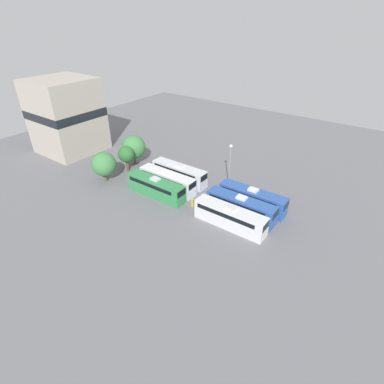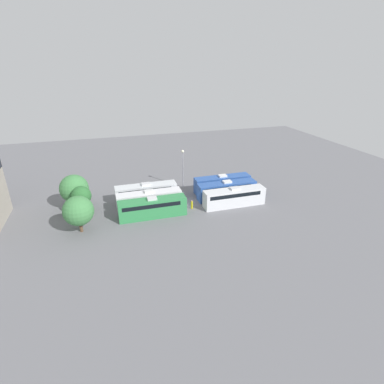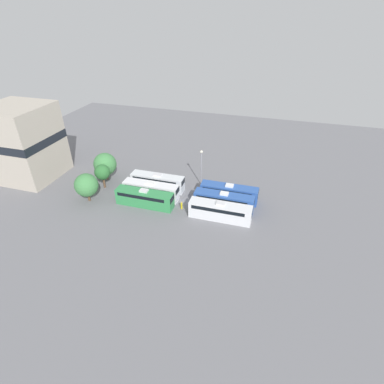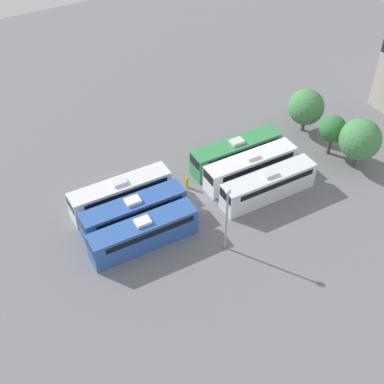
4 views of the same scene
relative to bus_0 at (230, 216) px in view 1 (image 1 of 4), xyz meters
The scene contains 13 objects.
ground_plane 8.47m from the bus_0, 66.28° to the left, with size 118.33×118.33×0.00m, color slate.
bus_0 is the anchor object (origin of this frame).
bus_1 3.46m from the bus_0, ahead, with size 2.55×11.54×3.59m.
bus_2 6.75m from the bus_0, ahead, with size 2.55×11.54×3.59m.
bus_3 15.12m from the bus_0, 89.72° to the left, with size 2.55×11.54×3.59m.
bus_4 15.45m from the bus_0, 78.04° to the left, with size 2.55×11.54×3.59m.
bus_5 16.59m from the bus_0, 65.75° to the left, with size 2.55×11.54×3.59m.
worker_person 7.93m from the bus_0, 82.42° to the left, with size 0.36×0.36×1.66m.
light_pole 13.55m from the bus_0, 30.65° to the left, with size 0.60×0.60×8.16m.
tree_0 26.82m from the bus_0, 93.36° to the left, with size 4.67×4.67×5.97m.
tree_1 26.80m from the bus_0, 81.49° to the left, with size 3.31×3.31×5.40m.
tree_2 28.74m from the bus_0, 75.24° to the left, with size 5.02×5.02×6.36m.
depot_building 45.97m from the bus_0, 84.80° to the left, with size 12.84×12.89×16.26m.
Camera 1 is at (-36.59, -24.64, 28.45)m, focal length 28.00 mm.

